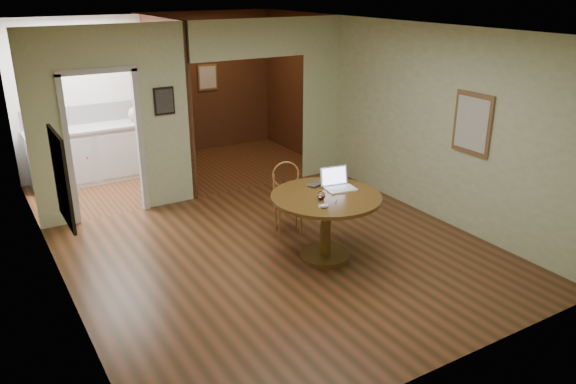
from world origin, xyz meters
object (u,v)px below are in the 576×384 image
chair (287,194)px  closed_laptop (320,184)px  dining_table (326,212)px  open_laptop (338,183)px

chair → closed_laptop: (0.12, -0.60, 0.30)m
dining_table → open_laptop: 0.41m
open_laptop → closed_laptop: bearing=131.7°
chair → closed_laptop: bearing=-59.0°
dining_table → open_laptop: (0.26, 0.14, 0.28)m
chair → open_laptop: (0.25, -0.79, 0.36)m
dining_table → chair: 0.93m
chair → open_laptop: size_ratio=2.45×
open_laptop → closed_laptop: (-0.12, 0.20, -0.05)m
dining_table → closed_laptop: 0.43m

